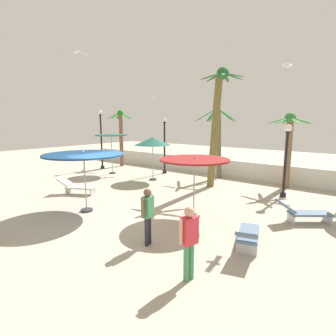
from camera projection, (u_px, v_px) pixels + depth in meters
The scene contains 21 objects.
ground_plane at pixel (115, 215), 10.14m from camera, with size 56.00×56.00×0.00m, color #B2A893.
boundary_wall at pixel (226, 168), 17.35m from camera, with size 25.20×0.30×1.09m, color silver.
patio_umbrella_0 at pixel (153, 141), 15.89m from camera, with size 2.21×2.21×2.68m.
patio_umbrella_1 at pixel (84, 157), 10.24m from camera, with size 3.08×3.08×2.46m.
patio_umbrella_3 at pixel (111, 137), 17.88m from camera, with size 2.18×2.18×2.79m.
patio_umbrella_4 at pixel (194, 162), 9.57m from camera, with size 2.56×2.56×2.33m.
palm_tree_0 at pixel (289, 141), 13.93m from camera, with size 2.42×2.23×4.05m.
palm_tree_1 at pixel (218, 134), 16.54m from camera, with size 2.67×2.76×4.47m.
palm_tree_2 at pixel (217, 117), 13.85m from camera, with size 2.32×2.33×6.31m.
palm_tree_3 at pixel (121, 132), 21.00m from camera, with size 2.15×2.22×4.48m.
lamp_post_0 at pixel (286, 154), 12.28m from camera, with size 0.35×0.35×3.45m.
lamp_post_1 at pixel (101, 135), 19.86m from camera, with size 0.34×0.34×4.42m.
lamp_post_3 at pixel (164, 144), 18.07m from camera, with size 0.30×0.30×3.83m.
lounge_chair_0 at pixel (76, 186), 13.06m from camera, with size 1.90×1.37×0.83m.
lounge_chair_1 at pixel (248, 235), 7.45m from camera, with size 1.08×1.94×0.82m.
lounge_chair_2 at pixel (303, 212), 9.33m from camera, with size 1.82×1.58×0.83m.
guest_0 at pixel (189, 236), 5.83m from camera, with size 0.32×0.54×1.75m.
guest_1 at pixel (148, 211), 7.55m from camera, with size 0.32×0.55×1.70m.
seagull_0 at pixel (154, 98), 19.47m from camera, with size 0.78×1.23×0.15m.
seagull_1 at pixel (77, 52), 10.23m from camera, with size 0.38×1.12×0.17m.
seagull_2 at pixel (287, 66), 9.40m from camera, with size 0.38×0.91×0.14m.
Camera 1 is at (7.62, -6.29, 3.58)m, focal length 28.04 mm.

